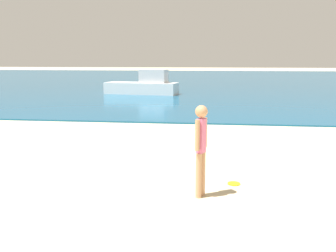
% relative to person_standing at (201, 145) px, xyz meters
% --- Properties ---
extents(water, '(160.00, 60.00, 0.06)m').
position_rel_person_standing_xyz_m(water, '(-1.15, 37.61, -0.90)').
color(water, '#14567F').
rests_on(water, ground).
extents(person_standing, '(0.22, 0.35, 1.63)m').
position_rel_person_standing_xyz_m(person_standing, '(0.00, 0.00, 0.00)').
color(person_standing, tan).
rests_on(person_standing, ground).
extents(frisbee, '(0.24, 0.24, 0.03)m').
position_rel_person_standing_xyz_m(frisbee, '(0.62, 0.76, -0.92)').
color(frisbee, yellow).
rests_on(frisbee, ground).
extents(boat_near, '(4.93, 2.19, 1.62)m').
position_rel_person_standing_xyz_m(boat_near, '(-4.61, 18.82, -0.31)').
color(boat_near, white).
rests_on(boat_near, water).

